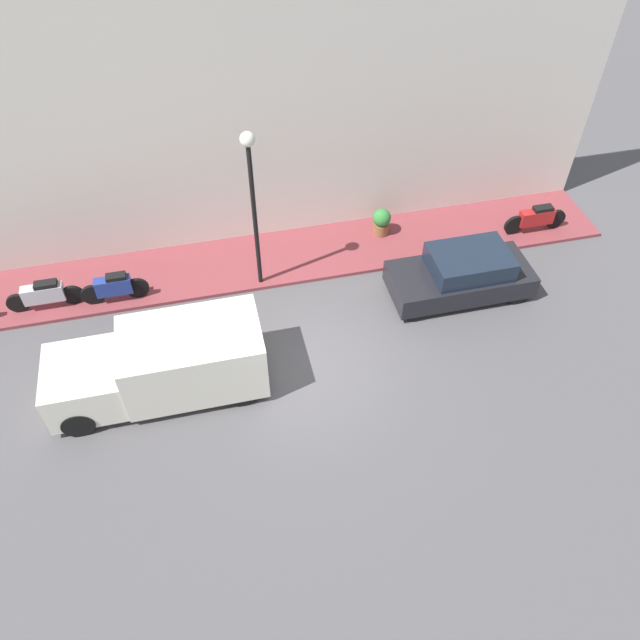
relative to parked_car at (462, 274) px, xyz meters
The scene contains 10 objects.
ground_plane 5.11m from the parked_car, 111.41° to the left, with size 60.00×60.00×0.00m, color #514F51.
sidewalk 5.37m from the parked_car, 62.15° to the left, with size 2.36×19.75×0.10m.
building_facade 6.89m from the parked_car, 50.98° to the left, with size 0.30×19.75×7.80m.
parked_car is the anchor object (origin of this frame).
delivery_van 8.29m from the parked_car, 101.09° to the left, with size 1.90×4.96×1.79m.
scooter_silver 11.22m from the parked_car, 80.44° to the left, with size 0.30×1.98×0.86m.
motorcycle_red 3.74m from the parked_car, 58.62° to the right, with size 0.30×1.98×0.85m.
motorcycle_blue 9.40m from the parked_car, 79.45° to the left, with size 0.30×1.79×0.88m.
streetlamp 6.15m from the parked_car, 73.56° to the left, with size 0.37×0.37×4.63m.
potted_plant 3.19m from the parked_car, 26.24° to the left, with size 0.55×0.55×0.86m.
Camera 1 is at (-9.50, 1.89, 12.09)m, focal length 35.00 mm.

